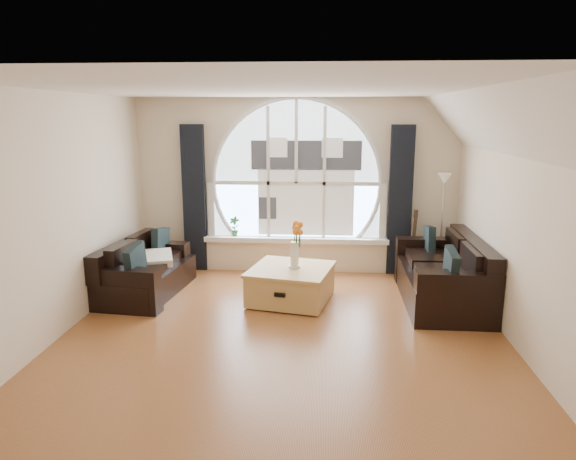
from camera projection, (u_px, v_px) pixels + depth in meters
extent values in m
cube|color=brown|center=(282.00, 340.00, 5.85)|extent=(5.00, 5.50, 0.01)
cube|color=silver|center=(282.00, 88.00, 5.26)|extent=(5.00, 5.50, 0.01)
cube|color=beige|center=(296.00, 186.00, 8.23)|extent=(5.00, 0.01, 2.70)
cube|color=beige|center=(241.00, 320.00, 2.88)|extent=(5.00, 0.01, 2.70)
cube|color=beige|center=(53.00, 217.00, 5.73)|extent=(0.01, 5.50, 2.70)
cube|color=beige|center=(525.00, 224.00, 5.38)|extent=(0.01, 5.50, 2.70)
cube|color=silver|center=(504.00, 124.00, 5.19)|extent=(0.92, 5.50, 0.72)
cube|color=silver|center=(296.00, 169.00, 8.14)|extent=(2.60, 0.06, 2.15)
cube|color=white|center=(296.00, 240.00, 8.32)|extent=(2.90, 0.22, 0.08)
cube|color=white|center=(296.00, 169.00, 8.12)|extent=(2.76, 0.08, 2.15)
cube|color=silver|center=(306.00, 177.00, 8.15)|extent=(1.70, 0.02, 1.50)
cube|color=black|center=(194.00, 199.00, 8.27)|extent=(0.35, 0.12, 2.30)
cube|color=black|center=(400.00, 201.00, 8.05)|extent=(0.35, 0.12, 2.30)
cube|color=black|center=(146.00, 266.00, 7.27)|extent=(1.01, 1.73, 0.73)
cube|color=black|center=(442.00, 273.00, 6.94)|extent=(0.99, 1.96, 0.87)
cube|color=tan|center=(291.00, 283.00, 7.01)|extent=(1.22, 1.22, 0.50)
cube|color=silver|center=(152.00, 258.00, 7.27)|extent=(0.70, 0.70, 0.10)
cube|color=white|center=(295.00, 239.00, 6.89)|extent=(0.24, 0.24, 0.70)
cube|color=#B2B2B2|center=(441.00, 227.00, 7.89)|extent=(0.24, 0.24, 1.60)
cube|color=brown|center=(413.00, 243.00, 8.03)|extent=(0.43, 0.36, 1.06)
imported|color=#1E6023|center=(235.00, 226.00, 8.34)|extent=(0.19, 0.15, 0.32)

